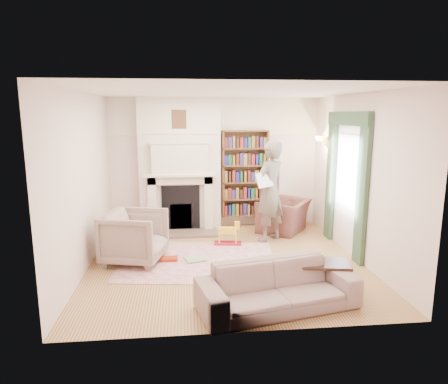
{
  "coord_description": "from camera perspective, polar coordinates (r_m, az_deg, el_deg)",
  "views": [
    {
      "loc": [
        -0.69,
        -6.38,
        2.46
      ],
      "look_at": [
        0.0,
        0.25,
        1.15
      ],
      "focal_mm": 32.0,
      "sensor_mm": 36.0,
      "label": 1
    }
  ],
  "objects": [
    {
      "name": "armchair_left",
      "position": [
        6.88,
        -12.62,
        -6.27
      ],
      "size": [
        1.16,
        1.14,
        0.87
      ],
      "primitive_type": "imported",
      "rotation": [
        0.0,
        0.0,
        1.32
      ],
      "color": "#ACA38E",
      "rests_on": "floor"
    },
    {
      "name": "wall_right",
      "position": [
        7.11,
        18.59,
        1.95
      ],
      "size": [
        0.0,
        4.5,
        4.5
      ],
      "primitive_type": "plane",
      "rotation": [
        1.57,
        0.0,
        -1.57
      ],
      "color": "white",
      "rests_on": "floor"
    },
    {
      "name": "bookcase",
      "position": [
        8.7,
        2.99,
        2.61
      ],
      "size": [
        1.0,
        0.24,
        1.85
      ],
      "primitive_type": "cube",
      "color": "brown",
      "rests_on": "floor"
    },
    {
      "name": "wall_back",
      "position": [
        8.72,
        -1.36,
        4.13
      ],
      "size": [
        4.5,
        0.0,
        4.5
      ],
      "primitive_type": "plane",
      "rotation": [
        1.57,
        0.0,
        0.0
      ],
      "color": "white",
      "rests_on": "floor"
    },
    {
      "name": "curtain_left",
      "position": [
        6.85,
        19.13,
        -0.11
      ],
      "size": [
        0.07,
        0.32,
        2.4
      ],
      "primitive_type": "cube",
      "color": "#2E462D",
      "rests_on": "floor"
    },
    {
      "name": "paraffin_heater",
      "position": [
        8.22,
        -9.1,
        -4.44
      ],
      "size": [
        0.32,
        0.32,
        0.55
      ],
      "primitive_type": "cylinder",
      "rotation": [
        0.0,
        0.0,
        0.42
      ],
      "color": "#9A9DA2",
      "rests_on": "floor"
    },
    {
      "name": "pelmet",
      "position": [
        7.37,
        17.34,
        10.0
      ],
      "size": [
        0.09,
        1.7,
        0.24
      ],
      "primitive_type": "cube",
      "color": "#2E462D",
      "rests_on": "wall_right"
    },
    {
      "name": "window",
      "position": [
        7.45,
        17.25,
        2.83
      ],
      "size": [
        0.02,
        0.9,
        1.3
      ],
      "primitive_type": "cube",
      "color": "silver",
      "rests_on": "wall_right"
    },
    {
      "name": "newspaper",
      "position": [
        7.48,
        5.81,
        1.73
      ],
      "size": [
        0.39,
        0.34,
        0.27
      ],
      "primitive_type": "cube",
      "rotation": [
        -0.35,
        0.0,
        0.66
      ],
      "color": "white",
      "rests_on": "man_reading"
    },
    {
      "name": "wall_left",
      "position": [
        6.66,
        -19.42,
        1.31
      ],
      "size": [
        0.0,
        4.5,
        4.5
      ],
      "primitive_type": "plane",
      "rotation": [
        1.57,
        0.0,
        1.57
      ],
      "color": "white",
      "rests_on": "floor"
    },
    {
      "name": "wall_sconce",
      "position": [
        8.36,
        13.17,
        6.98
      ],
      "size": [
        0.2,
        0.24,
        0.24
      ],
      "primitive_type": null,
      "color": "gold",
      "rests_on": "wall_right"
    },
    {
      "name": "floor",
      "position": [
        6.87,
        0.22,
        -9.85
      ],
      "size": [
        4.5,
        4.5,
        0.0
      ],
      "primitive_type": "plane",
      "color": "brown",
      "rests_on": "ground"
    },
    {
      "name": "wall_front",
      "position": [
        4.32,
        3.43,
        -3.11
      ],
      "size": [
        4.5,
        0.0,
        4.5
      ],
      "primitive_type": "plane",
      "rotation": [
        -1.57,
        0.0,
        0.0
      ],
      "color": "white",
      "rests_on": "floor"
    },
    {
      "name": "curtain_right",
      "position": [
        8.12,
        15.0,
        1.81
      ],
      "size": [
        0.07,
        0.32,
        2.4
      ],
      "primitive_type": "cube",
      "color": "#2E462D",
      "rests_on": "floor"
    },
    {
      "name": "game_box_lid",
      "position": [
        6.94,
        -7.85,
        -9.44
      ],
      "size": [
        0.29,
        0.19,
        0.05
      ],
      "primitive_type": "cube",
      "rotation": [
        0.0,
        0.0,
        0.01
      ],
      "color": "#9D2512",
      "rests_on": "rug"
    },
    {
      "name": "armchair_reading",
      "position": [
        8.57,
        8.55,
        -3.35
      ],
      "size": [
        1.34,
        1.37,
        0.68
      ],
      "primitive_type": "imported",
      "rotation": [
        0.0,
        0.0,
        4.1
      ],
      "color": "#4C282A",
      "rests_on": "floor"
    },
    {
      "name": "rug",
      "position": [
        6.9,
        -3.63,
        -9.75
      ],
      "size": [
        2.78,
        2.28,
        0.01
      ],
      "primitive_type": "cube",
      "rotation": [
        0.0,
        0.0,
        -0.13
      ],
      "color": "beige",
      "rests_on": "floor"
    },
    {
      "name": "fireplace",
      "position": [
        8.5,
        -6.31,
        3.79
      ],
      "size": [
        1.7,
        0.58,
        2.8
      ],
      "color": "white",
      "rests_on": "floor"
    },
    {
      "name": "sofa",
      "position": [
        5.27,
        7.66,
        -13.23
      ],
      "size": [
        2.15,
        1.22,
        0.59
      ],
      "primitive_type": "imported",
      "rotation": [
        0.0,
        0.0,
        0.22
      ],
      "color": "gray",
      "rests_on": "floor"
    },
    {
      "name": "ceiling",
      "position": [
        6.43,
        0.24,
        14.15
      ],
      "size": [
        4.5,
        4.5,
        0.0
      ],
      "primitive_type": "plane",
      "rotation": [
        3.14,
        0.0,
        0.0
      ],
      "color": "white",
      "rests_on": "wall_back"
    },
    {
      "name": "board_game",
      "position": [
        6.92,
        -4.2,
        -9.5
      ],
      "size": [
        0.39,
        0.39,
        0.03
      ],
      "primitive_type": "cube",
      "rotation": [
        0.0,
        0.0,
        0.27
      ],
      "color": "#DADE4E",
      "rests_on": "rug"
    },
    {
      "name": "rocking_horse",
      "position": [
        7.62,
        0.54,
        -5.9
      ],
      "size": [
        0.55,
        0.29,
        0.46
      ],
      "primitive_type": null,
      "rotation": [
        0.0,
        0.0,
        -0.15
      ],
      "color": "yellow",
      "rests_on": "rug"
    },
    {
      "name": "comic_annuals",
      "position": [
        6.53,
        2.41,
        -10.83
      ],
      "size": [
        0.76,
        0.65,
        0.02
      ],
      "color": "red",
      "rests_on": "rug"
    },
    {
      "name": "man_reading",
      "position": [
        7.75,
        6.56,
        0.07
      ],
      "size": [
        0.86,
        0.81,
        1.97
      ],
      "primitive_type": "imported",
      "rotation": [
        0.0,
        0.0,
        3.8
      ],
      "color": "#5E544B",
      "rests_on": "floor"
    },
    {
      "name": "coffee_table",
      "position": [
        5.83,
        13.92,
        -11.75
      ],
      "size": [
        0.77,
        0.57,
        0.45
      ],
      "primitive_type": null,
      "rotation": [
        0.0,
        0.0,
        -0.18
      ],
      "color": "#362013",
      "rests_on": "floor"
    }
  ]
}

